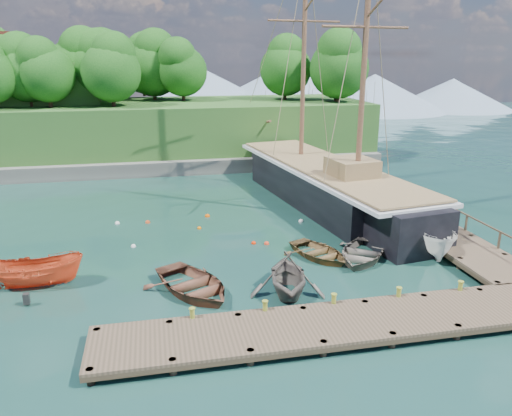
{
  "coord_description": "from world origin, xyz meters",
  "views": [
    {
      "loc": [
        -5.15,
        -23.1,
        10.77
      ],
      "look_at": [
        0.65,
        4.59,
        2.0
      ],
      "focal_mm": 35.0,
      "sensor_mm": 36.0,
      "label": 1
    }
  ],
  "objects_px": {
    "schooner": "(325,187)",
    "rowboat_2": "(319,257)",
    "rowboat_3": "(361,259)",
    "rowboat_1": "(287,294)",
    "cabin_boat_white": "(432,252)",
    "rowboat_0": "(193,292)",
    "motorboat_orange": "(39,286)"
  },
  "relations": [
    {
      "from": "rowboat_0",
      "to": "motorboat_orange",
      "type": "xyz_separation_m",
      "value": [
        -7.27,
        2.19,
        0.0
      ]
    },
    {
      "from": "rowboat_1",
      "to": "cabin_boat_white",
      "type": "distance_m",
      "value": 9.91
    },
    {
      "from": "rowboat_1",
      "to": "rowboat_2",
      "type": "xyz_separation_m",
      "value": [
        2.86,
        3.85,
        0.0
      ]
    },
    {
      "from": "rowboat_3",
      "to": "rowboat_1",
      "type": "bearing_deg",
      "value": -111.68
    },
    {
      "from": "rowboat_0",
      "to": "rowboat_1",
      "type": "distance_m",
      "value": 4.44
    },
    {
      "from": "motorboat_orange",
      "to": "schooner",
      "type": "bearing_deg",
      "value": -58.95
    },
    {
      "from": "rowboat_1",
      "to": "rowboat_2",
      "type": "distance_m",
      "value": 4.8
    },
    {
      "from": "cabin_boat_white",
      "to": "rowboat_3",
      "type": "bearing_deg",
      "value": -161.65
    },
    {
      "from": "rowboat_0",
      "to": "rowboat_3",
      "type": "relative_size",
      "value": 1.09
    },
    {
      "from": "rowboat_0",
      "to": "rowboat_2",
      "type": "relative_size",
      "value": 1.25
    },
    {
      "from": "schooner",
      "to": "motorboat_orange",
      "type": "bearing_deg",
      "value": -158.16
    },
    {
      "from": "rowboat_3",
      "to": "schooner",
      "type": "distance_m",
      "value": 10.89
    },
    {
      "from": "motorboat_orange",
      "to": "schooner",
      "type": "relative_size",
      "value": 0.15
    },
    {
      "from": "rowboat_0",
      "to": "schooner",
      "type": "bearing_deg",
      "value": 23.0
    },
    {
      "from": "rowboat_3",
      "to": "rowboat_0",
      "type": "bearing_deg",
      "value": -130.9
    },
    {
      "from": "rowboat_3",
      "to": "cabin_boat_white",
      "type": "height_order",
      "value": "cabin_boat_white"
    },
    {
      "from": "rowboat_2",
      "to": "schooner",
      "type": "height_order",
      "value": "schooner"
    },
    {
      "from": "rowboat_2",
      "to": "rowboat_1",
      "type": "bearing_deg",
      "value": -149.44
    },
    {
      "from": "rowboat_0",
      "to": "rowboat_2",
      "type": "height_order",
      "value": "rowboat_0"
    },
    {
      "from": "rowboat_1",
      "to": "motorboat_orange",
      "type": "xyz_separation_m",
      "value": [
        -11.58,
        3.23,
        0.0
      ]
    },
    {
      "from": "rowboat_0",
      "to": "cabin_boat_white",
      "type": "height_order",
      "value": "cabin_boat_white"
    },
    {
      "from": "schooner",
      "to": "rowboat_2",
      "type": "bearing_deg",
      "value": -119.43
    },
    {
      "from": "rowboat_0",
      "to": "rowboat_2",
      "type": "xyz_separation_m",
      "value": [
        7.17,
        2.81,
        0.0
      ]
    },
    {
      "from": "rowboat_0",
      "to": "rowboat_3",
      "type": "height_order",
      "value": "rowboat_0"
    },
    {
      "from": "rowboat_3",
      "to": "motorboat_orange",
      "type": "distance_m",
      "value": 16.68
    },
    {
      "from": "rowboat_0",
      "to": "cabin_boat_white",
      "type": "bearing_deg",
      "value": -17.32
    },
    {
      "from": "rowboat_2",
      "to": "cabin_boat_white",
      "type": "height_order",
      "value": "cabin_boat_white"
    },
    {
      "from": "motorboat_orange",
      "to": "cabin_boat_white",
      "type": "xyz_separation_m",
      "value": [
        20.96,
        -0.01,
        0.0
      ]
    },
    {
      "from": "motorboat_orange",
      "to": "rowboat_1",
      "type": "bearing_deg",
      "value": -104.74
    },
    {
      "from": "rowboat_0",
      "to": "schooner",
      "type": "distance_m",
      "value": 16.99
    },
    {
      "from": "rowboat_2",
      "to": "motorboat_orange",
      "type": "distance_m",
      "value": 14.46
    },
    {
      "from": "rowboat_1",
      "to": "motorboat_orange",
      "type": "bearing_deg",
      "value": 174.76
    }
  ]
}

